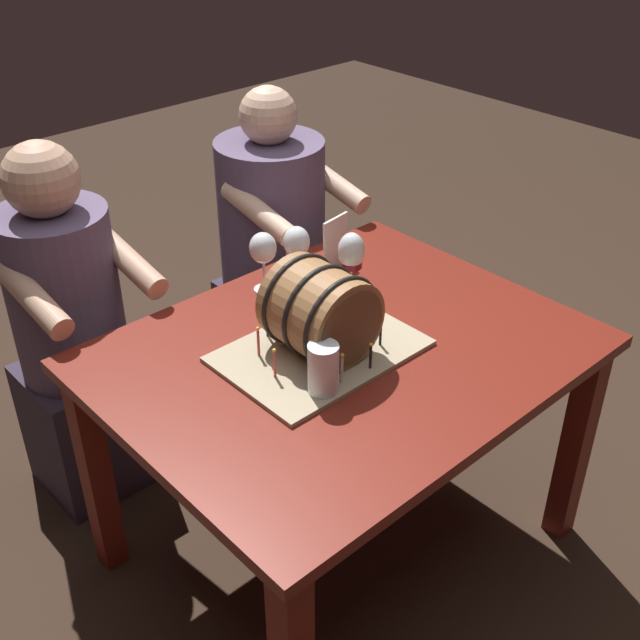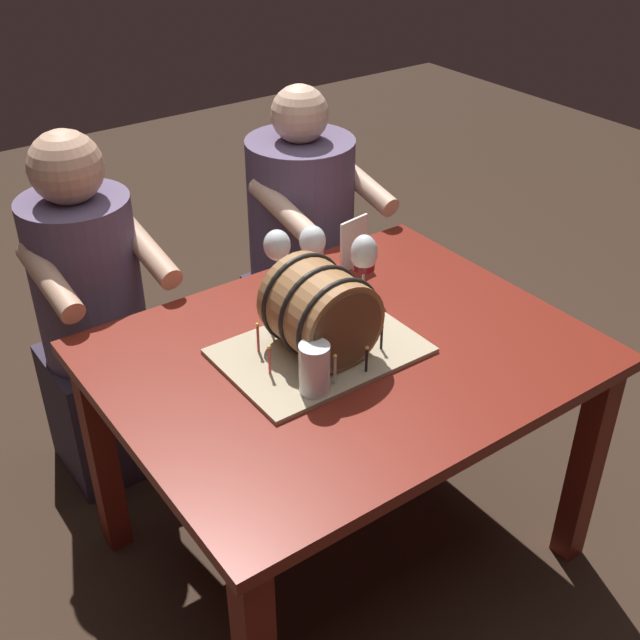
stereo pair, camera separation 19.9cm
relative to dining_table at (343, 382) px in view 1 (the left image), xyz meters
name	(u,v)px [view 1 (the left image)]	position (x,y,z in m)	size (l,w,h in m)	color
ground_plane	(340,543)	(0.00, 0.00, -0.62)	(8.00, 8.00, 0.00)	#332319
dining_table	(343,382)	(0.00, 0.00, 0.00)	(1.21, 0.96, 0.73)	maroon
barrel_cake	(320,316)	(-0.06, 0.03, 0.22)	(0.50, 0.35, 0.25)	tan
wine_glass_red	(351,254)	(0.21, 0.19, 0.24)	(0.08, 0.08, 0.19)	white
wine_glass_empty	(263,249)	(0.04, 0.37, 0.24)	(0.08, 0.08, 0.18)	white
wine_glass_rose	(296,244)	(0.15, 0.36, 0.22)	(0.08, 0.08, 0.17)	white
beer_pint	(323,373)	(-0.17, -0.11, 0.17)	(0.07, 0.07, 0.14)	white
menu_card	(336,242)	(0.29, 0.34, 0.19)	(0.11, 0.01, 0.16)	silver
person_seated_left	(74,343)	(-0.39, 0.77, -0.08)	(0.37, 0.46, 1.18)	#372D40
person_seated_right	(274,256)	(0.39, 0.77, -0.06)	(0.41, 0.48, 1.17)	#372D40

